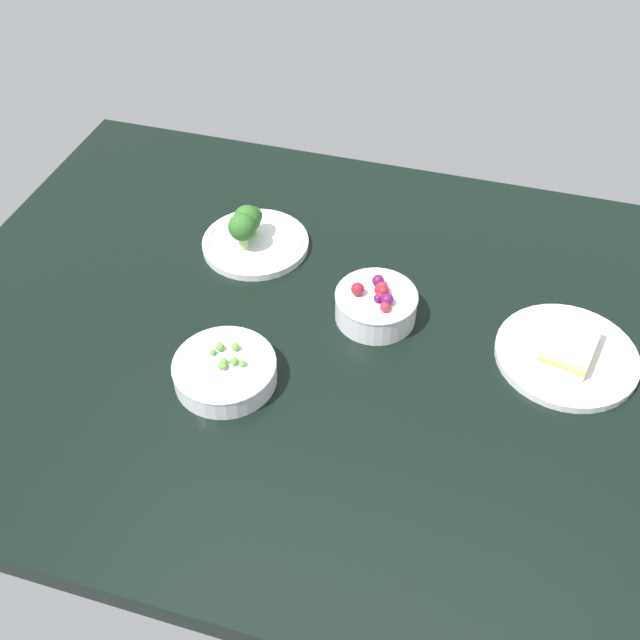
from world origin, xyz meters
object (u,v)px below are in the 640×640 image
at_px(bowl_berries, 376,304).
at_px(bowl_peas, 225,370).
at_px(plate_broccoli, 253,237).
at_px(plate_sandwich, 567,353).

relative_size(bowl_berries, bowl_peas, 0.86).
height_order(bowl_peas, plate_broccoli, plate_broccoli).
bearing_deg(bowl_peas, bowl_berries, 46.47).
height_order(bowl_berries, plate_broccoli, plate_broccoli).
relative_size(plate_sandwich, plate_broccoli, 1.14).
xyz_separation_m(bowl_berries, plate_sandwich, (0.31, -0.01, -0.02)).
bearing_deg(plate_sandwich, plate_broccoli, 167.77).
xyz_separation_m(bowl_berries, bowl_peas, (-0.19, -0.20, -0.01)).
distance_m(bowl_peas, plate_broccoli, 0.32).
height_order(bowl_peas, plate_sandwich, bowl_peas).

